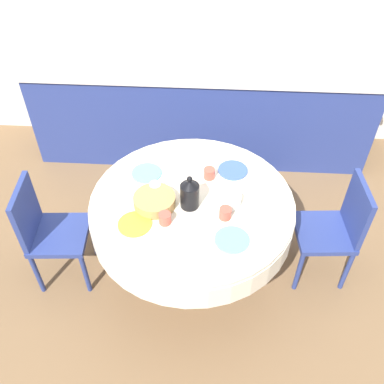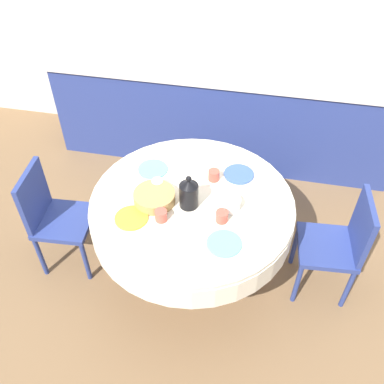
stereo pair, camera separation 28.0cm
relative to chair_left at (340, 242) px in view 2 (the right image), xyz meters
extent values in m
plane|color=brown|center=(-1.03, -0.08, -0.50)|extent=(12.00, 12.00, 0.00)
cube|color=silver|center=(-1.03, 1.80, 0.80)|extent=(7.00, 0.05, 2.60)
cube|color=navy|center=(-1.03, 1.46, -0.04)|extent=(3.20, 0.60, 0.91)
cube|color=beige|center=(-1.03, 1.46, 0.43)|extent=(3.24, 0.64, 0.04)
cylinder|color=brown|center=(-1.03, -0.08, -0.48)|extent=(0.44, 0.44, 0.04)
cylinder|color=brown|center=(-1.03, -0.08, -0.20)|extent=(0.11, 0.11, 0.53)
cylinder|color=silver|center=(-1.03, -0.08, 0.16)|extent=(1.39, 1.39, 0.18)
cylinder|color=silver|center=(-1.03, -0.08, 0.26)|extent=(1.38, 1.38, 0.03)
cube|color=navy|center=(-0.07, -0.01, -0.06)|extent=(0.43, 0.43, 0.04)
cube|color=navy|center=(0.11, 0.01, 0.17)|extent=(0.06, 0.38, 0.43)
cylinder|color=navy|center=(-0.24, -0.20, -0.29)|extent=(0.04, 0.04, 0.42)
cylinder|color=navy|center=(-0.26, 0.16, -0.29)|extent=(0.04, 0.04, 0.42)
cylinder|color=navy|center=(0.12, -0.17, -0.29)|extent=(0.04, 0.04, 0.42)
cylinder|color=navy|center=(0.09, 0.18, -0.29)|extent=(0.04, 0.04, 0.42)
cube|color=navy|center=(-1.98, -0.14, -0.06)|extent=(0.43, 0.43, 0.04)
cube|color=navy|center=(-2.17, -0.16, 0.17)|extent=(0.06, 0.38, 0.43)
cylinder|color=navy|center=(-1.82, 0.04, -0.29)|extent=(0.04, 0.04, 0.42)
cylinder|color=navy|center=(-1.80, -0.31, -0.29)|extent=(0.04, 0.04, 0.42)
cylinder|color=navy|center=(-2.17, 0.02, -0.29)|extent=(0.04, 0.04, 0.42)
cylinder|color=navy|center=(-2.15, -0.33, -0.29)|extent=(0.04, 0.04, 0.42)
cylinder|color=yellow|center=(-1.38, -0.32, 0.29)|extent=(0.21, 0.21, 0.01)
cylinder|color=#CC4C3D|center=(-1.19, -0.29, 0.32)|extent=(0.08, 0.08, 0.08)
cylinder|color=#60BCB7|center=(-0.76, -0.41, 0.29)|extent=(0.21, 0.21, 0.01)
cylinder|color=#CC4C3D|center=(-0.81, -0.22, 0.32)|extent=(0.08, 0.08, 0.08)
cylinder|color=#60BCB7|center=(-1.37, 0.17, 0.29)|extent=(0.21, 0.21, 0.01)
cylinder|color=white|center=(-1.28, -0.01, 0.32)|extent=(0.08, 0.08, 0.08)
cylinder|color=#3856AD|center=(-0.75, 0.24, 0.29)|extent=(0.21, 0.21, 0.01)
cylinder|color=#CC4C3D|center=(-0.92, 0.16, 0.32)|extent=(0.08, 0.08, 0.08)
cylinder|color=black|center=(-1.04, -0.12, 0.37)|extent=(0.12, 0.12, 0.17)
cone|color=black|center=(-1.04, -0.12, 0.47)|extent=(0.11, 0.11, 0.04)
sphere|color=black|center=(-1.04, -0.12, 0.51)|extent=(0.04, 0.04, 0.04)
cylinder|color=#AD844C|center=(-1.27, -0.13, 0.32)|extent=(0.28, 0.28, 0.07)
cylinder|color=silver|center=(-0.78, -0.09, 0.31)|extent=(0.16, 0.16, 0.07)
camera|label=1|loc=(-0.90, -2.09, 2.30)|focal=40.00mm
camera|label=2|loc=(-0.63, -2.06, 2.30)|focal=40.00mm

